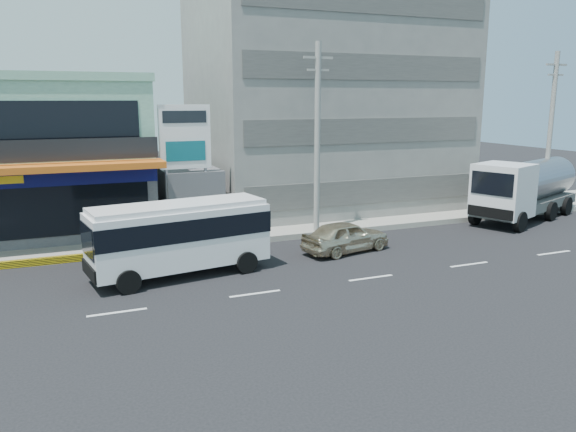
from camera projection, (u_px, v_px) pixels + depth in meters
The scene contains 12 objects.
ground at pixel (255, 294), 21.08m from camera, with size 120.00×120.00×0.00m, color black.
sidewalk at pixel (284, 226), 31.51m from camera, with size 70.00×5.00×0.30m, color gray.
shop_building at pixel (28, 160), 29.93m from camera, with size 12.40×11.70×8.00m.
concrete_building at pixel (324, 101), 36.93m from camera, with size 16.00×12.00×14.00m, color gray.
gap_structure at pixel (186, 197), 31.59m from camera, with size 3.00×6.00×3.50m, color #47484C.
satellite_dish at pixel (188, 167), 30.31m from camera, with size 1.50×1.50×0.15m, color slate.
billboard at pixel (185, 144), 28.22m from camera, with size 2.60×0.18×6.90m.
utility_pole_near at pixel (317, 139), 28.95m from camera, with size 1.60×0.30×10.00m.
utility_pole_far at pixel (550, 132), 34.87m from camera, with size 1.60×0.30×10.00m.
minibus at pixel (179, 233), 22.92m from camera, with size 7.54×3.43×3.04m.
sedan at pixel (346, 236), 26.71m from camera, with size 1.79×4.44×1.51m, color beige.
tanker_truck at pixel (524, 188), 33.56m from camera, with size 9.49×5.84×3.61m.
Camera 1 is at (-6.43, -19.01, 7.20)m, focal length 35.00 mm.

